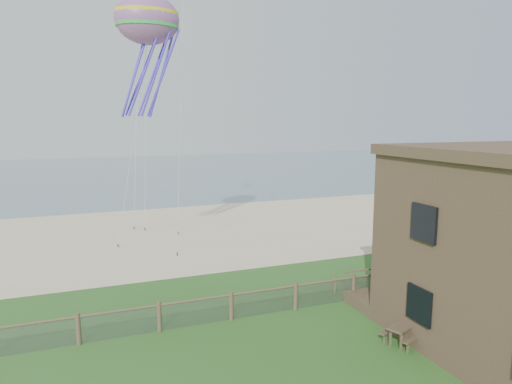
% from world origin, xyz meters
% --- Properties ---
extents(sand_beach, '(72.00, 20.00, 0.02)m').
position_xyz_m(sand_beach, '(0.00, 22.00, 0.00)').
color(sand_beach, '#C6B28F').
rests_on(sand_beach, ground).
extents(ocean, '(160.00, 68.00, 0.02)m').
position_xyz_m(ocean, '(0.00, 66.00, 0.00)').
color(ocean, slate).
rests_on(ocean, ground).
extents(chainlink_fence, '(36.20, 0.20, 1.25)m').
position_xyz_m(chainlink_fence, '(0.00, 6.00, 0.55)').
color(chainlink_fence, '#4E422B').
rests_on(chainlink_fence, ground).
extents(motel_deck, '(15.00, 2.00, 0.50)m').
position_xyz_m(motel_deck, '(13.00, 5.00, 0.25)').
color(motel_deck, brown).
rests_on(motel_deck, ground).
extents(picnic_table, '(1.90, 1.69, 0.66)m').
position_xyz_m(picnic_table, '(5.47, 1.74, 0.33)').
color(picnic_table, brown).
rests_on(picnic_table, ground).
extents(octopus_kite, '(4.32, 3.74, 7.46)m').
position_xyz_m(octopus_kite, '(-1.56, 16.39, 12.14)').
color(octopus_kite, '#FF5528').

